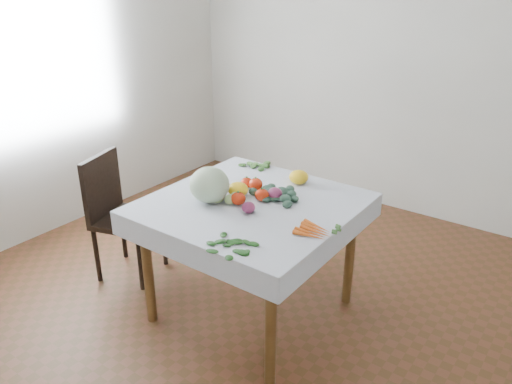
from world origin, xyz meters
TOP-DOWN VIEW (x-y plane):
  - ground at (0.00, 0.00)m, footprint 4.00×4.00m
  - back_wall at (0.00, 2.00)m, footprint 4.00×0.04m
  - left_wall at (-2.00, 0.00)m, footprint 0.04×4.00m
  - table at (0.00, 0.00)m, footprint 1.00×1.00m
  - tablecloth at (0.00, 0.00)m, footprint 1.12×1.12m
  - chair at (-1.03, -0.17)m, footprint 0.49×0.49m
  - cabbage at (-0.20, -0.13)m, footprint 0.25×0.25m
  - tomato_a at (0.04, 0.05)m, footprint 0.11×0.11m
  - tomato_b at (-0.09, 0.16)m, footprint 0.10×0.10m
  - tomato_c at (-0.15, 0.15)m, footprint 0.10×0.10m
  - tomato_d at (-0.04, -0.07)m, footprint 0.09×0.09m
  - heirloom_back at (0.07, 0.40)m, footprint 0.14×0.14m
  - heirloom_front at (-0.11, 0.02)m, footprint 0.16×0.16m
  - onion_a at (0.07, -0.12)m, footprint 0.09×0.09m
  - onion_b at (0.09, 0.11)m, footprint 0.11×0.11m
  - tomatillo_cluster at (-0.14, -0.09)m, footprint 0.18×0.13m
  - carrot_bunch at (0.48, -0.12)m, footprint 0.18×0.17m
  - kale_bunch at (0.09, 0.15)m, footprint 0.31×0.23m
  - basil_bunch at (0.23, -0.48)m, footprint 0.22×0.19m
  - dill_bunch at (-0.34, 0.48)m, footprint 0.20×0.16m

SIDE VIEW (x-z plane):
  - ground at x=0.00m, z-range 0.00..0.00m
  - chair at x=-1.03m, z-range 0.06..0.93m
  - table at x=0.00m, z-range 0.28..1.03m
  - tablecloth at x=0.00m, z-range 0.75..0.76m
  - basil_bunch at x=0.23m, z-range 0.76..0.77m
  - dill_bunch at x=-0.34m, z-range 0.76..0.78m
  - carrot_bunch at x=0.48m, z-range 0.76..0.78m
  - kale_bunch at x=0.09m, z-range 0.76..0.79m
  - tomatillo_cluster at x=-0.14m, z-range 0.76..0.81m
  - onion_a at x=0.07m, z-range 0.76..0.82m
  - tomato_c at x=-0.15m, z-range 0.76..0.82m
  - tomato_a at x=0.04m, z-range 0.76..0.83m
  - onion_b at x=0.09m, z-range 0.76..0.83m
  - tomato_b at x=-0.09m, z-range 0.76..0.83m
  - tomato_d at x=-0.04m, z-range 0.76..0.83m
  - heirloom_back at x=0.07m, z-range 0.76..0.84m
  - heirloom_front at x=-0.11m, z-range 0.76..0.84m
  - cabbage at x=-0.20m, z-range 0.76..0.96m
  - back_wall at x=0.00m, z-range 0.00..2.70m
  - left_wall at x=-2.00m, z-range 0.00..2.70m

